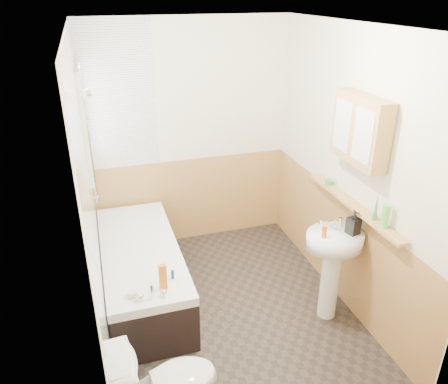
{
  "coord_description": "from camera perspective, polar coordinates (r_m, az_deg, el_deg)",
  "views": [
    {
      "loc": [
        -1.0,
        -3.08,
        2.74
      ],
      "look_at": [
        0.0,
        0.15,
        1.15
      ],
      "focal_mm": 35.0,
      "sensor_mm": 36.0,
      "label": 1
    }
  ],
  "objects": [
    {
      "name": "medicine_cabinet",
      "position": [
        3.64,
        17.38,
        7.76
      ],
      "size": [
        0.15,
        0.61,
        0.55
      ],
      "color": "tan",
      "rests_on": "wall_right"
    },
    {
      "name": "shower_riser",
      "position": [
        3.82,
        -17.24,
        7.97
      ],
      "size": [
        0.1,
        0.08,
        1.17
      ],
      "color": "silver",
      "rests_on": "wall_left"
    },
    {
      "name": "orange_bottle",
      "position": [
        3.69,
        -6.73,
        -10.67
      ],
      "size": [
        0.03,
        0.03,
        0.08
      ],
      "primitive_type": "cylinder",
      "rotation": [
        0.0,
        0.0,
        0.03
      ],
      "color": "navy",
      "rests_on": "bathtub"
    },
    {
      "name": "tile_return_back",
      "position": [
        4.58,
        -13.66,
        12.02
      ],
      "size": [
        0.75,
        0.01,
        1.5
      ],
      "primitive_type": "cube",
      "color": "white",
      "rests_on": "wall_back"
    },
    {
      "name": "wall_front",
      "position": [
        2.45,
        11.13,
        -12.81
      ],
      "size": [
        2.2,
        0.02,
        2.5
      ],
      "primitive_type": "cube",
      "color": "#EDE7C4",
      "rests_on": "ground"
    },
    {
      "name": "soap_bottle",
      "position": [
        3.81,
        16.49,
        -4.56
      ],
      "size": [
        0.14,
        0.23,
        0.1
      ],
      "primitive_type": "imported",
      "rotation": [
        0.0,
        0.0,
        0.23
      ],
      "color": "black",
      "rests_on": "sink"
    },
    {
      "name": "wainscot_right",
      "position": [
        4.34,
        14.55,
        -6.77
      ],
      "size": [
        0.01,
        2.8,
        1.0
      ],
      "primitive_type": "cube",
      "color": "tan",
      "rests_on": "wall_right"
    },
    {
      "name": "cream_jar",
      "position": [
        3.56,
        -11.88,
        -12.88
      ],
      "size": [
        0.08,
        0.08,
        0.05
      ],
      "primitive_type": "cylinder",
      "rotation": [
        0.0,
        0.0,
        -0.03
      ],
      "color": "silver",
      "rests_on": "bathtub"
    },
    {
      "name": "bathtub",
      "position": [
        4.31,
        -10.69,
        -10.02
      ],
      "size": [
        0.7,
        1.76,
        0.69
      ],
      "color": "black",
      "rests_on": "floor"
    },
    {
      "name": "blue_gel",
      "position": [
        3.55,
        -8.01,
        -10.96
      ],
      "size": [
        0.06,
        0.04,
        0.23
      ],
      "primitive_type": "cube",
      "rotation": [
        0.0,
        0.0,
        0.05
      ],
      "color": "orange",
      "rests_on": "bathtub"
    },
    {
      "name": "foam_can",
      "position": [
        3.54,
        20.35,
        -2.96
      ],
      "size": [
        0.07,
        0.07,
        0.19
      ],
      "primitive_type": "cylinder",
      "rotation": [
        0.0,
        0.0,
        -0.31
      ],
      "color": "#59C647",
      "rests_on": "pine_shelf"
    },
    {
      "name": "green_bottle",
      "position": [
        3.62,
        19.25,
        -1.91
      ],
      "size": [
        0.06,
        0.06,
        0.22
      ],
      "primitive_type": "cone",
      "rotation": [
        0.0,
        0.0,
        0.39
      ],
      "color": "#388447",
      "rests_on": "pine_shelf"
    },
    {
      "name": "ceiling",
      "position": [
        3.25,
        0.84,
        20.94
      ],
      "size": [
        2.8,
        2.8,
        0.0
      ],
      "primitive_type": "plane",
      "rotation": [
        3.14,
        0.0,
        0.0
      ],
      "color": "white",
      "rests_on": "ground"
    },
    {
      "name": "sink",
      "position": [
        3.94,
        14.01,
        -8.31
      ],
      "size": [
        0.51,
        0.41,
        0.98
      ],
      "rotation": [
        0.0,
        0.0,
        -0.01
      ],
      "color": "white",
      "rests_on": "floor"
    },
    {
      "name": "wall_left",
      "position": [
        3.42,
        -17.27,
        -1.85
      ],
      "size": [
        0.02,
        2.8,
        2.5
      ],
      "primitive_type": "cube",
      "color": "#EDE7C4",
      "rests_on": "ground"
    },
    {
      "name": "pine_shelf",
      "position": [
        3.89,
        16.5,
        -1.64
      ],
      "size": [
        0.1,
        1.35,
        0.03
      ],
      "primitive_type": "cube",
      "color": "tan",
      "rests_on": "wall_right"
    },
    {
      "name": "wall_back",
      "position": [
        4.84,
        -4.46,
        7.16
      ],
      "size": [
        2.2,
        0.02,
        2.5
      ],
      "primitive_type": "cube",
      "color": "#EDE7C4",
      "rests_on": "ground"
    },
    {
      "name": "wainscot_back",
      "position": [
        5.1,
        -4.12,
        -0.96
      ],
      "size": [
        2.2,
        0.01,
        1.0
      ],
      "primitive_type": "cube",
      "color": "tan",
      "rests_on": "wall_back"
    },
    {
      "name": "clear_bottle",
      "position": [
        3.69,
        12.97,
        -5.03
      ],
      "size": [
        0.05,
        0.05,
        0.11
      ],
      "primitive_type": "cylinder",
      "rotation": [
        0.0,
        0.0,
        0.36
      ],
      "color": "orange",
      "rests_on": "sink"
    },
    {
      "name": "wall_right",
      "position": [
        4.02,
        15.96,
        2.41
      ],
      "size": [
        0.02,
        2.8,
        2.5
      ],
      "primitive_type": "cube",
      "color": "#EDE7C4",
      "rests_on": "ground"
    },
    {
      "name": "tile_cladding_left",
      "position": [
        3.42,
        -16.91,
        -1.8
      ],
      "size": [
        0.01,
        2.8,
        2.5
      ],
      "primitive_type": "cube",
      "color": "white",
      "rests_on": "wall_left"
    },
    {
      "name": "window",
      "position": [
        4.18,
        -17.67,
        8.87
      ],
      "size": [
        0.03,
        0.79,
        0.99
      ],
      "color": "white",
      "rests_on": "wall_left"
    },
    {
      "name": "floor",
      "position": [
        4.24,
        0.62,
        -15.05
      ],
      "size": [
        2.8,
        2.8,
        0.0
      ],
      "primitive_type": "plane",
      "color": "black",
      "rests_on": "ground"
    },
    {
      "name": "black_jar",
      "position": [
        4.19,
        13.55,
        1.26
      ],
      "size": [
        0.08,
        0.08,
        0.05
      ],
      "primitive_type": "cylinder",
      "rotation": [
        0.0,
        0.0,
        -0.18
      ],
      "color": "#388447",
      "rests_on": "pine_shelf"
    }
  ]
}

